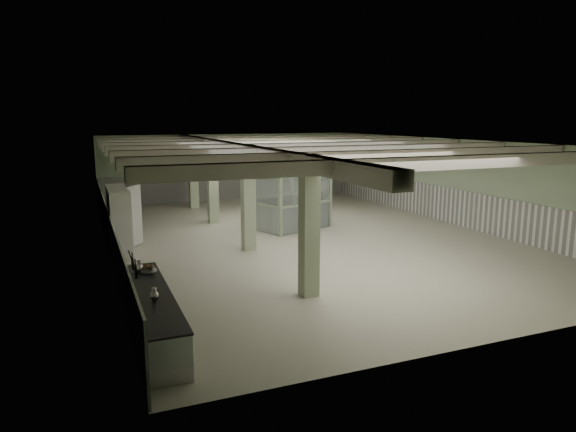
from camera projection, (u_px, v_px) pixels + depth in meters
name	position (u px, v px, depth m)	size (l,w,h in m)	color
floor	(303.00, 237.00, 19.54)	(20.00, 20.00, 0.00)	#BCB7A5
ceiling	(304.00, 142.00, 18.86)	(14.00, 20.00, 0.02)	beige
wall_back	(231.00, 167.00, 28.30)	(14.00, 0.02, 3.60)	#A5BF99
wall_front	(508.00, 256.00, 10.10)	(14.00, 0.02, 3.60)	#A5BF99
wall_left	(106.00, 202.00, 16.62)	(0.02, 20.00, 3.60)	#A5BF99
wall_right	(454.00, 182.00, 21.79)	(0.02, 20.00, 3.60)	#A5BF99
wainscot_left	(109.00, 233.00, 16.82)	(0.05, 19.90, 1.50)	white
wainscot_right	(452.00, 206.00, 21.97)	(0.05, 19.90, 1.50)	white
wainscot_back	(231.00, 186.00, 28.48)	(13.90, 0.05, 1.50)	white
girder	(239.00, 149.00, 17.98)	(0.45, 19.90, 0.40)	beige
beam_a	(433.00, 163.00, 12.07)	(13.90, 0.35, 0.32)	beige
beam_b	(376.00, 156.00, 14.35)	(13.90, 0.35, 0.32)	beige
beam_c	(335.00, 151.00, 16.62)	(13.90, 0.35, 0.32)	beige
beam_d	(304.00, 147.00, 18.90)	(13.90, 0.35, 0.32)	beige
beam_e	(280.00, 144.00, 21.17)	(13.90, 0.35, 0.32)	beige
beam_f	(260.00, 141.00, 23.45)	(13.90, 0.35, 0.32)	beige
beam_g	(244.00, 139.00, 25.72)	(13.90, 0.35, 0.32)	beige
column_a	(309.00, 226.00, 12.82)	(0.42, 0.42, 3.60)	#ABBA96
column_b	(248.00, 198.00, 17.37)	(0.42, 0.42, 3.60)	#ABBA96
column_c	(213.00, 181.00, 21.92)	(0.42, 0.42, 3.60)	#ABBA96
column_d	(193.00, 172.00, 25.56)	(0.42, 0.42, 3.60)	#ABBA96
hook_rail	(131.00, 258.00, 9.72)	(0.02, 0.02, 1.20)	black
pendant_front	(391.00, 168.00, 14.60)	(0.44, 0.44, 0.22)	#324334
pendant_mid	(311.00, 156.00, 19.61)	(0.44, 0.44, 0.22)	#324334
pendant_back	(267.00, 149.00, 24.16)	(0.44, 0.44, 0.22)	#324334
prep_counter	(152.00, 314.00, 10.67)	(0.82, 4.67, 0.91)	#ADACB1
pitcher_near	(154.00, 295.00, 10.13)	(0.18, 0.21, 0.27)	#ADACB1
pitcher_far	(139.00, 267.00, 11.95)	(0.20, 0.24, 0.30)	#ADACB1
veg_colander	(148.00, 269.00, 12.00)	(0.41, 0.41, 0.19)	#424147
orange_bowl	(137.00, 270.00, 12.04)	(0.24, 0.24, 0.09)	#B2B2B7
skillet_near	(136.00, 272.00, 9.61)	(0.27, 0.27, 0.04)	black
skillet_far	(133.00, 264.00, 10.12)	(0.25, 0.25, 0.03)	black
walkin_cooler	(119.00, 221.00, 17.07)	(1.04, 2.41, 2.21)	silver
guard_booth	(287.00, 187.00, 21.11)	(3.71, 3.45, 2.42)	#94AA88
filing_cabinet	(322.00, 207.00, 21.87)	(0.47, 0.67, 1.45)	#545547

